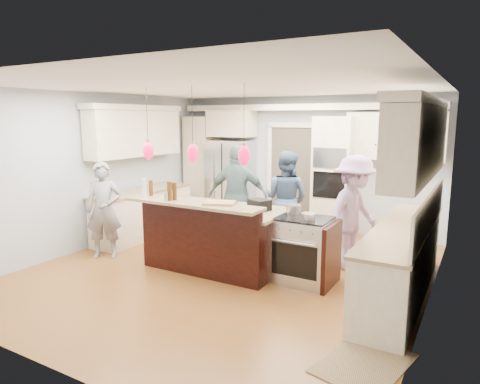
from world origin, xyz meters
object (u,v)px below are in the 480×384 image
object	(u,v)px
island_range	(305,250)
person_bar_end	(104,210)
kitchen_island	(217,236)
refrigerator	(230,182)
person_far_left	(286,199)

from	to	relation	value
island_range	person_bar_end	bearing A→B (deg)	-169.61
person_bar_end	kitchen_island	bearing A→B (deg)	-17.60
refrigerator	kitchen_island	bearing A→B (deg)	-63.09
island_range	person_bar_end	distance (m)	3.33
kitchen_island	person_bar_end	size ratio (longest dim) A/B	1.33
kitchen_island	refrigerator	bearing A→B (deg)	116.91
person_bar_end	person_far_left	bearing A→B (deg)	8.08
kitchen_island	island_range	size ratio (longest dim) A/B	2.28
person_bar_end	person_far_left	size ratio (longest dim) A/B	0.92
refrigerator	island_range	distance (m)	3.71
island_range	person_far_left	bearing A→B (deg)	122.82
refrigerator	island_range	world-z (taller)	refrigerator
island_range	refrigerator	bearing A→B (deg)	137.41
kitchen_island	person_bar_end	bearing A→B (deg)	-164.27
person_far_left	kitchen_island	bearing A→B (deg)	76.83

